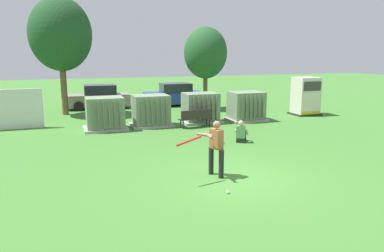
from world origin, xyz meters
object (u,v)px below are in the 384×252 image
object	(u,v)px
transformer_mid_east	(200,108)
backpack	(216,138)
transformer_mid_west	(151,111)
seated_spectator	(241,133)
batter	(215,146)
transformer_west	(105,114)
park_bench	(196,117)
parked_car_leftmost	(99,98)
sports_ball	(228,192)
generator_enclosure	(306,96)
transformer_east	(246,107)
parked_car_left_of_center	(174,95)

from	to	relation	value
transformer_mid_east	backpack	bearing A→B (deg)	-102.33
transformer_mid_west	seated_spectator	xyz separation A→B (m)	(2.84, -4.77, -0.41)
transformer_mid_east	batter	xyz separation A→B (m)	(-2.75, -8.72, 0.19)
transformer_west	park_bench	xyz separation A→B (m)	(4.46, -0.93, -0.25)
transformer_mid_west	transformer_mid_east	size ratio (longest dim) A/B	1.00
parked_car_leftmost	seated_spectator	bearing A→B (deg)	-68.23
transformer_west	sports_ball	size ratio (longest dim) A/B	23.33
generator_enclosure	seated_spectator	xyz separation A→B (m)	(-6.97, -5.23, -0.76)
sports_ball	parked_car_leftmost	bearing A→B (deg)	95.94
generator_enclosure	batter	distance (m)	13.33
transformer_west	transformer_mid_east	world-z (taller)	same
transformer_mid_west	park_bench	size ratio (longest dim) A/B	1.14
transformer_mid_east	seated_spectator	bearing A→B (deg)	-89.42
seated_spectator	transformer_east	bearing A→B (deg)	60.67
transformer_east	sports_ball	distance (m)	11.40
park_bench	sports_ball	xyz separation A→B (m)	(-2.27, -8.95, -0.49)
park_bench	parked_car_leftmost	xyz separation A→B (m)	(-4.08, 8.42, 0.22)
sports_ball	batter	bearing A→B (deg)	81.71
transformer_mid_west	generator_enclosure	size ratio (longest dim) A/B	0.91
transformer_west	batter	xyz separation A→B (m)	(2.40, -8.42, 0.19)
transformer_west	seated_spectator	distance (m)	6.96
park_bench	seated_spectator	size ratio (longest dim) A/B	1.91
park_bench	parked_car_left_of_center	bearing A→B (deg)	81.49
transformer_mid_east	generator_enclosure	bearing A→B (deg)	2.73
transformer_mid_west	transformer_east	world-z (taller)	same
seated_spectator	parked_car_leftmost	xyz separation A→B (m)	(-4.83, 12.09, 0.38)
batter	backpack	world-z (taller)	batter
sports_ball	parked_car_leftmost	distance (m)	17.48
sports_ball	parked_car_leftmost	world-z (taller)	parked_car_leftmost
sports_ball	seated_spectator	distance (m)	6.10
transformer_mid_east	generator_enclosure	world-z (taller)	generator_enclosure
transformer_east	park_bench	size ratio (longest dim) A/B	1.14
transformer_east	seated_spectator	bearing A→B (deg)	-119.33
transformer_mid_west	sports_ball	size ratio (longest dim) A/B	23.33
seated_spectator	transformer_mid_east	bearing A→B (deg)	90.58
transformer_west	transformer_mid_east	distance (m)	5.17
park_bench	sports_ball	size ratio (longest dim) A/B	20.45
parked_car_left_of_center	batter	bearing A→B (deg)	-101.85
transformer_mid_west	sports_ball	bearing A→B (deg)	-91.01
transformer_mid_west	parked_car_leftmost	distance (m)	7.58
backpack	parked_car_leftmost	size ratio (longest dim) A/B	0.10
parked_car_left_of_center	sports_ball	bearing A→B (deg)	-101.55
transformer_mid_east	parked_car_left_of_center	xyz separation A→B (m)	(0.51, 6.84, -0.04)
transformer_mid_east	transformer_east	xyz separation A→B (m)	(2.64, -0.29, 0.00)
parked_car_leftmost	parked_car_left_of_center	bearing A→B (deg)	-3.73
transformer_mid_east	park_bench	size ratio (longest dim) A/B	1.14
sports_ball	backpack	xyz separation A→B (m)	(1.93, 5.44, 0.17)
seated_spectator	park_bench	bearing A→B (deg)	101.53
transformer_east	generator_enclosure	bearing A→B (deg)	8.14
transformer_east	park_bench	world-z (taller)	transformer_east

